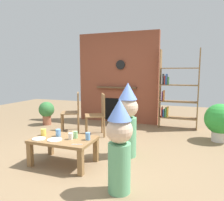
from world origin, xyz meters
The scene contains 19 objects.
ground_plane centered at (0.00, 0.00, 0.00)m, with size 12.00×12.00×0.00m, color #846B4C.
brick_fireplace_feature centered at (-0.47, 2.60, 1.19)m, with size 2.20×0.28×2.40m.
bookshelf centered at (1.06, 2.40, 0.87)m, with size 0.90×0.28×1.90m.
coffee_table centered at (-0.34, -0.35, 0.32)m, with size 0.91×0.58×0.39m.
paper_cup_near_left centered at (0.03, -0.30, 0.44)m, with size 0.07×0.07×0.11m, color #669EE0.
paper_cup_near_right centered at (-0.70, -0.34, 0.44)m, with size 0.08×0.08×0.10m, color #F2CC4C.
paper_cup_center centered at (-0.17, -0.29, 0.44)m, with size 0.06×0.06×0.10m, color #8CD18C.
paper_cup_far_left centered at (-0.21, -0.36, 0.44)m, with size 0.07×0.07×0.09m, color silver.
paper_cup_far_right centered at (-0.47, -0.29, 0.45)m, with size 0.07×0.07×0.11m, color #669EE0.
paper_plate_front centered at (-0.41, -0.47, 0.40)m, with size 0.21×0.21×0.01m, color white.
paper_plate_rear centered at (-0.65, -0.51, 0.40)m, with size 0.19×0.19×0.01m, color white.
birthday_cake_slice centered at (-0.28, -0.19, 0.43)m, with size 0.10×0.10×0.08m, color #EAC68C.
table_fork centered at (-0.01, -0.53, 0.39)m, with size 0.15×0.02×0.01m, color silver.
child_with_cone_hat centered at (0.67, -0.80, 0.57)m, with size 0.30×0.30×1.07m.
child_in_pink centered at (0.47, 0.26, 0.63)m, with size 0.33×0.33×1.19m.
dining_chair_left centered at (-1.08, 1.27, 0.51)m, with size 0.54×0.54×0.90m.
dining_chair_middle centered at (-0.43, 1.17, 0.51)m, with size 0.55×0.55×0.90m.
potted_plant_tall centered at (1.97, 1.61, 0.42)m, with size 0.59×0.59×0.75m.
potted_plant_short centered at (-2.09, 1.60, 0.36)m, with size 0.40×0.40×0.60m.
Camera 1 is at (1.38, -3.00, 1.35)m, focal length 34.59 mm.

